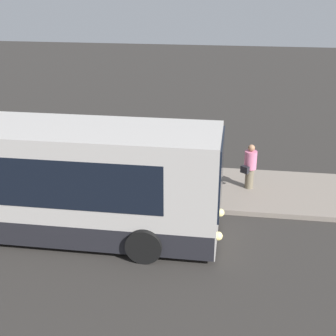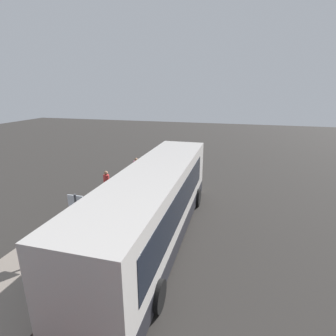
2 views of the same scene
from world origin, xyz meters
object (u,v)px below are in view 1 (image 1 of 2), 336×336
at_px(bus_lead, 14,179).
at_px(sign_post, 7,144).
at_px(passenger_boarding, 164,166).
at_px(passenger_waiting, 250,165).
at_px(suitcase, 173,166).
at_px(passenger_with_bags, 157,154).
at_px(trash_bin, 135,177).

bearing_deg(bus_lead, sign_post, 119.54).
height_order(passenger_boarding, passenger_waiting, passenger_boarding).
bearing_deg(passenger_waiting, suitcase, 20.37).
distance_m(passenger_boarding, sign_post, 5.52).
xyz_separation_m(passenger_boarding, suitcase, (0.10, 1.58, -0.64)).
height_order(passenger_boarding, passenger_with_bags, passenger_boarding).
distance_m(bus_lead, suitcase, 6.00).
bearing_deg(passenger_waiting, trash_bin, 40.53).
relative_size(bus_lead, sign_post, 5.07).
bearing_deg(sign_post, passenger_boarding, -0.20).
bearing_deg(bus_lead, suitcase, 46.53).
distance_m(passenger_with_bags, trash_bin, 1.26).
xyz_separation_m(sign_post, trash_bin, (4.37, 0.47, -1.17)).
relative_size(passenger_boarding, suitcase, 1.98).
height_order(bus_lead, passenger_with_bags, bus_lead).
bearing_deg(suitcase, bus_lead, -133.47).
relative_size(passenger_waiting, sign_post, 0.68).
bearing_deg(suitcase, passenger_with_bags, -164.34).
height_order(passenger_boarding, sign_post, sign_post).
height_order(passenger_waiting, suitcase, passenger_waiting).
height_order(suitcase, sign_post, sign_post).
xyz_separation_m(bus_lead, passenger_with_bags, (3.48, 4.12, -0.59)).
xyz_separation_m(bus_lead, suitcase, (4.06, 4.28, -1.11)).
xyz_separation_m(passenger_boarding, passenger_waiting, (2.85, 0.84, -0.15)).
height_order(bus_lead, passenger_waiting, bus_lead).
bearing_deg(suitcase, trash_bin, -138.24).
distance_m(suitcase, sign_post, 5.92).
bearing_deg(passenger_with_bags, sign_post, 98.10).
distance_m(passenger_waiting, suitcase, 2.89).
relative_size(passenger_waiting, trash_bin, 2.45).
height_order(bus_lead, suitcase, bus_lead).
bearing_deg(bus_lead, passenger_boarding, 34.30).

